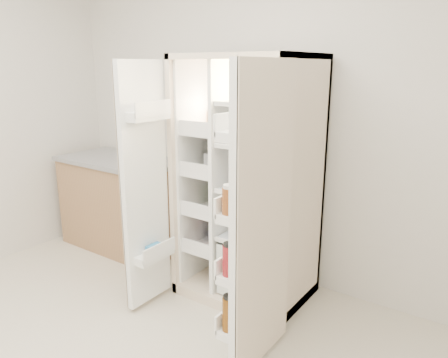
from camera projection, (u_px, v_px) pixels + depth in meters
The scene contains 5 objects.
wall_back at pixel (258, 113), 3.40m from camera, with size 4.00×0.02×2.70m, color silver.
refrigerator at pixel (253, 200), 3.19m from camera, with size 0.92×0.70×1.80m.
freezer_door at pixel (145, 188), 2.96m from camera, with size 0.15×0.40×1.72m.
fridge_door at pixel (259, 225), 2.35m from camera, with size 0.17×0.58×1.72m.
kitchen_counter at pixel (123, 203), 4.09m from camera, with size 1.21×0.64×0.88m.
Camera 1 is at (1.76, -0.95, 1.72)m, focal length 34.00 mm.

